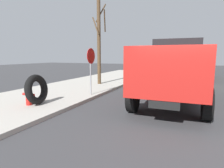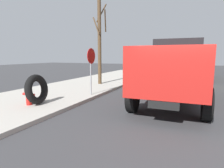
% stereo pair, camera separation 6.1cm
% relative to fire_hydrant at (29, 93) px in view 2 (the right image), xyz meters
% --- Properties ---
extents(ground_plane, '(80.00, 80.00, 0.00)m').
position_rel_fire_hydrant_xyz_m(ground_plane, '(0.95, -5.60, -0.62)').
color(ground_plane, '#38383A').
extents(sidewalk_curb, '(36.00, 5.00, 0.15)m').
position_rel_fire_hydrant_xyz_m(sidewalk_curb, '(0.95, 0.90, -0.55)').
color(sidewalk_curb, '#ADA89E').
rests_on(sidewalk_curb, ground).
extents(fire_hydrant, '(0.26, 0.58, 0.88)m').
position_rel_fire_hydrant_xyz_m(fire_hydrant, '(0.00, 0.00, 0.00)').
color(fire_hydrant, red).
rests_on(fire_hydrant, sidewalk_curb).
extents(loose_tire, '(1.24, 0.53, 1.23)m').
position_rel_fire_hydrant_xyz_m(loose_tire, '(0.20, -0.23, 0.15)').
color(loose_tire, black).
rests_on(loose_tire, sidewalk_curb).
extents(stop_sign, '(0.76, 0.08, 2.32)m').
position_rel_fire_hydrant_xyz_m(stop_sign, '(2.77, -1.28, 1.14)').
color(stop_sign, gray).
rests_on(stop_sign, sidewalk_curb).
extents(dump_truck_red, '(7.07, 2.95, 3.00)m').
position_rel_fire_hydrant_xyz_m(dump_truck_red, '(3.74, -5.14, 0.99)').
color(dump_truck_red, red).
rests_on(dump_truck_red, ground).
extents(dump_truck_yellow, '(7.05, 2.93, 3.00)m').
position_rel_fire_hydrant_xyz_m(dump_truck_yellow, '(13.96, -5.93, 0.99)').
color(dump_truck_yellow, gold).
rests_on(dump_truck_yellow, ground).
extents(dump_truck_green, '(7.09, 3.02, 3.00)m').
position_rel_fire_hydrant_xyz_m(dump_truck_green, '(24.18, -5.30, 0.99)').
color(dump_truck_green, '#237033').
rests_on(dump_truck_green, ground).
extents(dump_truck_gray, '(7.04, 2.89, 3.00)m').
position_rel_fire_hydrant_xyz_m(dump_truck_gray, '(36.61, -4.77, 0.99)').
color(dump_truck_gray, slate).
rests_on(dump_truck_gray, ground).
extents(bare_tree, '(0.99, 1.00, 5.72)m').
position_rel_fire_hydrant_xyz_m(bare_tree, '(6.30, 0.05, 2.51)').
color(bare_tree, '#4C3823').
rests_on(bare_tree, sidewalk_curb).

